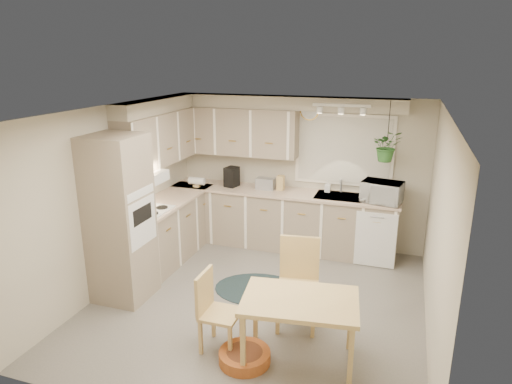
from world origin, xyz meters
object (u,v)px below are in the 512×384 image
chair_back (298,286)px  microwave (382,190)px  braided_rug (259,289)px  chair_left (221,312)px  dining_table (299,331)px  pet_bed (245,357)px

chair_back → microwave: size_ratio=1.82×
braided_rug → microwave: microwave is taller
chair_left → dining_table: bearing=92.9°
dining_table → chair_left: size_ratio=1.32×
dining_table → chair_left: bearing=-177.3°
dining_table → microwave: size_ratio=2.01×
dining_table → chair_back: chair_back is taller
chair_left → pet_bed: 0.50m
dining_table → microwave: bearing=77.8°
pet_bed → microwave: size_ratio=0.94×
dining_table → chair_back: (-0.17, 0.62, 0.15)m
dining_table → microwave: 2.84m
chair_back → microwave: (0.74, 2.05, 0.62)m
microwave → braided_rug: bearing=-124.1°
dining_table → braided_rug: bearing=123.2°
chair_back → pet_bed: (-0.35, -0.81, -0.45)m
chair_left → pet_bed: (0.31, -0.15, -0.37)m
chair_back → pet_bed: size_ratio=1.93×
chair_left → pet_bed: size_ratio=1.63×
chair_left → pet_bed: chair_left is taller
braided_rug → microwave: (1.42, 1.39, 1.12)m
chair_left → microwave: 3.13m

